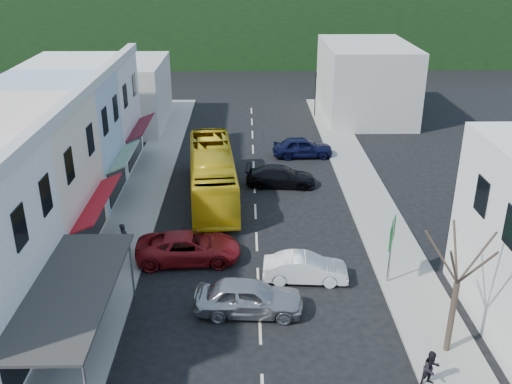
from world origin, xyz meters
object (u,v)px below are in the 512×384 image
Objects in this scene: direction_sign at (390,252)px; street_tree at (457,283)px; bus at (212,175)px; traffic_signal at (315,94)px; car_silver at (249,300)px; car_red at (189,248)px; pedestrian_left at (124,237)px; car_white at (305,268)px; pedestrian_right at (432,366)px.

direction_sign is 5.62m from street_tree.
direction_sign is (9.21, -10.87, 0.21)m from bus.
direction_sign is at bearing 99.33° from traffic_signal.
car_silver and car_red have the same top height.
pedestrian_left is at bearing 149.97° from street_tree.
bus is 8.76m from pedestrian_left.
street_tree reaches higher than car_silver.
bus reaches higher than car_silver.
car_white and car_red have the same top height.
traffic_signal is (13.35, 26.83, 1.24)m from pedestrian_left.
pedestrian_left is (-3.56, 0.83, 0.30)m from car_red.
bus is at bearing 122.89° from street_tree.
pedestrian_right is 3.36m from street_tree.
street_tree reaches higher than bus.
pedestrian_left is 17.14m from pedestrian_right.
direction_sign is at bearing -91.20° from car_white.
bus is 20.31m from pedestrian_right.
bus is 19.29m from street_tree.
car_white is 0.66× the size of street_tree.
direction_sign is at bearing -106.88° from car_red.
car_white is 4.21m from direction_sign.
traffic_signal is (6.64, 32.46, 1.54)m from car_silver.
pedestrian_right is 37.42m from traffic_signal.
traffic_signal reaches higher than bus.
pedestrian_right reaches higher than car_silver.
pedestrian_right is at bearing -123.03° from car_silver.
car_silver and car_white have the same top height.
pedestrian_right is at bearing 99.09° from traffic_signal.
pedestrian_right is (9.11, -18.14, -0.55)m from bus.
car_white is at bearing 96.18° from pedestrian_right.
street_tree is at bearing 101.24° from traffic_signal.
car_white is at bearing 91.57° from traffic_signal.
car_white is 2.59× the size of pedestrian_left.
direction_sign is 0.53× the size of street_tree.
traffic_signal is at bearing -22.52° from car_red.
direction_sign is at bearing 103.09° from street_tree.
pedestrian_left reaches higher than car_white.
bus is 3.29× the size of direction_sign.
bus is 6.82× the size of pedestrian_right.
traffic_signal is at bearing 68.97° from pedestrian_right.
car_red is at bearing -172.24° from direction_sign.
bus is at bearing 13.04° from car_silver.
car_red is (-5.97, 2.11, 0.00)m from car_white.
car_silver is 0.98× the size of traffic_signal.
car_white is 6.33m from car_red.
direction_sign is (6.88, 2.33, 1.06)m from car_silver.
direction_sign reaches higher than pedestrian_left.
car_silver is 0.96× the size of car_red.
street_tree is at bearing 35.51° from pedestrian_right.
bus is at bearing 73.92° from traffic_signal.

